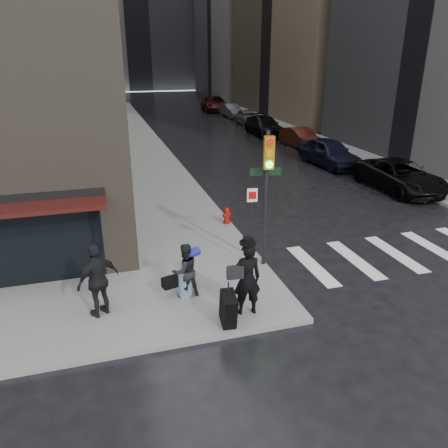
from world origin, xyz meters
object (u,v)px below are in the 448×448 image
at_px(man_overcoat, 243,284).
at_px(man_jeans, 185,271).
at_px(parked_car_1, 329,152).
at_px(parked_car_6, 215,104).
at_px(man_greycoat, 98,280).
at_px(fire_hydrant, 227,216).
at_px(parked_car_0, 400,176).
at_px(parked_car_3, 264,126).
at_px(parked_car_4, 248,117).
at_px(parked_car_5, 231,110).
at_px(parked_car_2, 301,138).
at_px(traffic_light, 266,183).

xyz_separation_m(man_overcoat, man_jeans, (-1.23, 1.37, -0.12)).
height_order(parked_car_1, parked_car_6, parked_car_6).
height_order(man_greycoat, fire_hydrant, man_greycoat).
height_order(parked_car_0, parked_car_3, parked_car_3).
bearing_deg(parked_car_1, parked_car_4, 83.56).
bearing_deg(parked_car_4, man_jeans, -112.17).
distance_m(parked_car_4, parked_car_5, 5.58).
relative_size(man_greycoat, fire_hydrant, 3.09).
distance_m(man_greycoat, parked_car_0, 16.66).
height_order(parked_car_4, parked_car_6, parked_car_6).
relative_size(parked_car_2, parked_car_4, 1.00).
bearing_deg(parked_car_3, man_jeans, -116.30).
height_order(man_jeans, parked_car_2, man_jeans).
bearing_deg(traffic_light, parked_car_3, 78.41).
distance_m(parked_car_1, parked_car_2, 5.64).
relative_size(parked_car_4, parked_car_5, 0.99).
bearing_deg(parked_car_5, parked_car_2, -93.30).
relative_size(man_greycoat, parked_car_6, 0.33).
bearing_deg(parked_car_0, man_jeans, -149.90).
distance_m(man_overcoat, traffic_light, 3.49).
height_order(parked_car_1, parked_car_3, parked_car_1).
bearing_deg(man_greycoat, parked_car_2, -159.60).
height_order(traffic_light, parked_car_1, traffic_light).
bearing_deg(man_jeans, fire_hydrant, -134.44).
bearing_deg(parked_car_5, man_jeans, -112.92).
relative_size(fire_hydrant, parked_car_0, 0.12).
distance_m(traffic_light, parked_car_4, 30.11).
bearing_deg(traffic_light, parked_car_5, 84.16).
relative_size(man_overcoat, parked_car_0, 0.41).
relative_size(traffic_light, parked_car_4, 1.01).
bearing_deg(parked_car_5, parked_car_0, -93.28).
distance_m(man_overcoat, man_greycoat, 3.68).
bearing_deg(parked_car_6, man_greycoat, -103.41).
distance_m(fire_hydrant, parked_car_0, 10.06).
bearing_deg(parked_car_0, man_overcoat, -142.64).
bearing_deg(man_overcoat, parked_car_6, -100.55).
distance_m(traffic_light, parked_car_3, 24.72).
bearing_deg(man_overcoat, parked_car_3, -108.65).
height_order(fire_hydrant, parked_car_0, parked_car_0).
bearing_deg(parked_car_1, parked_car_2, 77.49).
distance_m(fire_hydrant, parked_car_1, 11.92).
bearing_deg(man_jeans, parked_car_3, -132.07).
distance_m(man_greycoat, parked_car_2, 23.88).
bearing_deg(parked_car_5, parked_car_3, -96.56).
height_order(man_overcoat, parked_car_5, man_overcoat).
distance_m(man_overcoat, parked_car_3, 27.56).
relative_size(parked_car_2, parked_car_6, 0.70).
height_order(parked_car_2, parked_car_6, parked_car_6).
bearing_deg(man_overcoat, fire_hydrant, -99.30).
bearing_deg(traffic_light, parked_car_1, 62.84).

